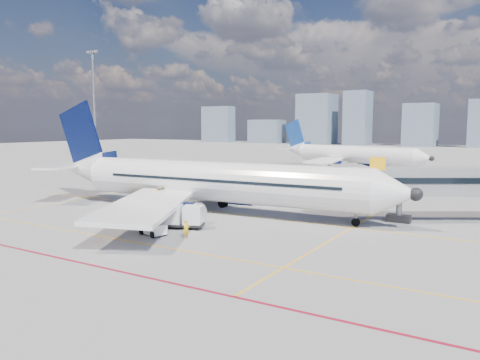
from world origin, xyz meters
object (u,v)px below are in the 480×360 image
object	(u,v)px
main_aircraft	(203,181)
ramp_worker	(186,229)
belt_loader	(136,203)
baggage_tug	(152,226)
cargo_dolly	(183,216)
second_aircraft	(348,154)

from	to	relation	value
main_aircraft	ramp_worker	bearing A→B (deg)	-63.99
main_aircraft	belt_loader	bearing A→B (deg)	-163.14
baggage_tug	belt_loader	xyz separation A→B (m)	(-10.18, 8.60, -0.11)
ramp_worker	cargo_dolly	bearing A→B (deg)	63.29
second_aircraft	belt_loader	xyz separation A→B (m)	(-5.37, -56.71, -2.57)
baggage_tug	ramp_worker	world-z (taller)	baggage_tug
cargo_dolly	belt_loader	xyz separation A→B (m)	(-10.77, 5.28, -0.47)
second_aircraft	baggage_tug	xyz separation A→B (m)	(4.81, -65.31, -2.46)
main_aircraft	baggage_tug	distance (m)	11.88
main_aircraft	belt_loader	xyz separation A→B (m)	(-7.34, -2.68, -2.56)
main_aircraft	baggage_tug	xyz separation A→B (m)	(2.84, -11.28, -2.45)
main_aircraft	second_aircraft	distance (m)	54.07
second_aircraft	belt_loader	world-z (taller)	second_aircraft
cargo_dolly	belt_loader	bearing A→B (deg)	130.25
baggage_tug	cargo_dolly	world-z (taller)	cargo_dolly
main_aircraft	baggage_tug	world-z (taller)	main_aircraft
ramp_worker	second_aircraft	bearing A→B (deg)	27.64
second_aircraft	ramp_worker	distance (m)	65.32
baggage_tug	ramp_worker	bearing A→B (deg)	25.20
cargo_dolly	belt_loader	distance (m)	12.00
second_aircraft	ramp_worker	size ratio (longest dim) A/B	23.39
cargo_dolly	ramp_worker	distance (m)	3.82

